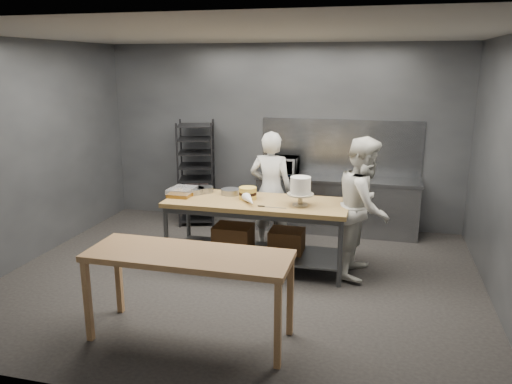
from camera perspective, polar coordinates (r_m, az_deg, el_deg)
ground at (r=6.50m, az=-1.82°, el=-9.82°), size 6.00×6.00×0.00m
back_wall at (r=8.43m, az=2.85°, el=6.46°), size 6.00×0.04×3.00m
work_table at (r=6.68m, az=0.06°, el=-3.85°), size 2.40×0.90×0.92m
near_counter at (r=4.92m, az=-7.70°, el=-7.86°), size 2.00×0.70×0.90m
back_counter at (r=8.20m, az=9.17°, el=-1.44°), size 2.60×0.60×0.90m
splashback_panel at (r=8.30m, az=9.61°, el=5.10°), size 2.60×0.02×0.90m
speed_rack at (r=8.55m, az=-6.81°, el=2.10°), size 0.76×0.79×1.75m
chef_behind at (r=7.30m, az=1.71°, el=0.19°), size 0.65×0.44×1.74m
chef_right at (r=6.49m, az=12.22°, el=-1.70°), size 0.79×0.96×1.80m
microwave at (r=8.18m, az=2.91°, el=3.02°), size 0.54×0.37×0.30m
frosted_cake_stand at (r=6.31m, az=5.11°, el=0.51°), size 0.34×0.34×0.37m
layer_cake at (r=6.63m, az=-0.95°, el=-0.13°), size 0.23×0.23×0.16m
cake_pans at (r=6.97m, az=-5.49°, el=0.16°), size 0.80×0.38×0.07m
piping_bag at (r=6.37m, az=-0.74°, el=-0.92°), size 0.29×0.39×0.12m
offset_spatula at (r=6.27m, az=1.39°, el=-1.71°), size 0.37×0.02×0.02m
pastry_clamshells at (r=6.88m, az=-8.44°, el=0.05°), size 0.33×0.39×0.11m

